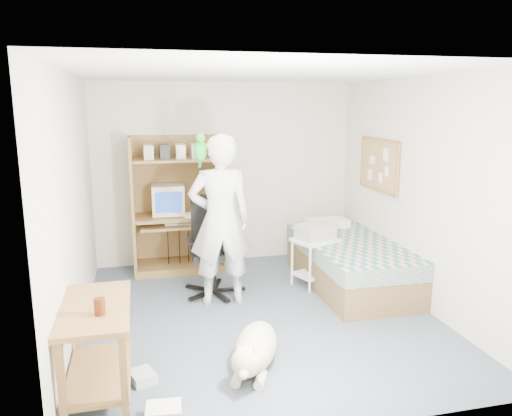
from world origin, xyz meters
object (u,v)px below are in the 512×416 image
Objects in this scene: dog at (255,348)px; printer_cart at (315,254)px; side_desk at (97,338)px; bed at (350,262)px; person at (220,220)px; computer_hutch at (178,210)px; office_chair at (213,259)px.

printer_cart is (1.17, 1.76, 0.22)m from dog.
dog is (1.25, 0.15, -0.31)m from side_desk.
person is at bearing -174.00° from bed.
dog is (-1.60, -1.67, -0.11)m from bed.
person reaches higher than side_desk.
computer_hutch is at bearing -72.99° from person.
office_chair is 1.11× the size of dog.
bed is 3.39m from side_desk.
side_desk is at bearing 54.84° from person.
dog is 2.13m from printer_cart.
bed is (2.00, -1.12, -0.53)m from computer_hutch.
side_desk is 0.53× the size of person.
bed is at bearing -33.61° from printer_cart.
bed is 1.06× the size of person.
printer_cart is (-0.43, 0.09, 0.11)m from bed.
computer_hutch is 2.89m from dog.
printer_cart is at bearing 80.04° from dog.
dog is at bearing -81.82° from computer_hutch.
side_desk is 3.09m from printer_cart.
side_desk is at bearing -106.14° from computer_hutch.
office_chair is (1.17, 1.96, -0.08)m from side_desk.
computer_hutch is 1.93m from printer_cart.
computer_hutch is at bearing 121.86° from dog.
computer_hutch is at bearing 125.36° from printer_cart.
side_desk reaches higher than bed.
printer_cart is (1.57, -1.03, -0.43)m from computer_hutch.
computer_hutch is 1.80× the size of side_desk.
office_chair reaches higher than bed.
bed is at bearing 32.50° from side_desk.
printer_cart is at bearing 167.82° from bed.
person is at bearing 170.90° from printer_cart.
dog is at bearing -145.07° from printer_cart.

